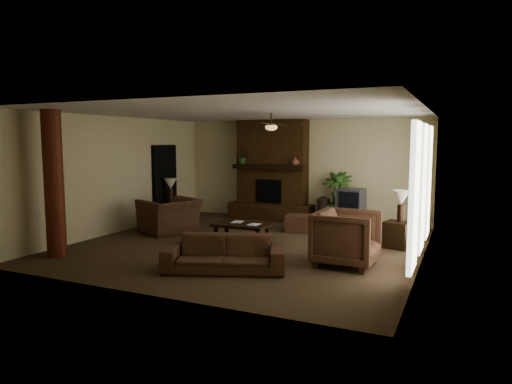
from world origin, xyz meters
The scene contains 23 objects.
room_shell centered at (0.00, 0.00, 1.40)m, with size 7.00×7.00×7.00m.
fireplace centered at (-0.80, 3.22, 1.16)m, with size 2.40×0.70×2.80m.
windows centered at (3.45, 0.20, 1.35)m, with size 0.08×3.65×2.35m.
log_column centered at (-2.95, -2.40, 1.40)m, with size 0.36×0.36×2.80m, color maroon.
doorway centered at (-3.44, 1.80, 1.05)m, with size 0.10×1.00×2.10m, color black.
ceiling_fan centered at (0.40, 0.30, 2.53)m, with size 1.35×1.35×0.37m.
sofa centered at (0.47, -1.94, 0.40)m, with size 2.06×0.60×0.81m, color #4F3322.
armchair_left centered at (-2.31, 0.40, 0.55)m, with size 1.25×0.81×1.10m, color #4F3322.
armchair_right centered at (2.29, -0.72, 0.54)m, with size 1.06×0.99×1.09m, color #4F3322.
coffee_table centered at (-0.21, 0.11, 0.37)m, with size 1.20×0.70×0.43m.
ottoman centered at (0.48, 1.86, 0.20)m, with size 0.60×0.60×0.40m, color #4F3322.
tv_stand centered at (1.54, 2.79, 0.25)m, with size 0.85×0.50×0.50m, color silver.
tv centered at (1.56, 2.77, 0.76)m, with size 0.71×0.61×0.52m.
floor_vase centered at (0.80, 2.93, 0.43)m, with size 0.34×0.34×0.77m.
floor_plant centered at (1.10, 3.12, 0.39)m, with size 0.79×1.40×0.79m, color #355D25.
side_table_left centered at (-3.15, 1.64, 0.28)m, with size 0.50×0.50×0.55m, color black.
lamp_left centered at (-3.15, 1.66, 1.00)m, with size 0.45×0.45×0.65m.
side_table_right centered at (2.94, 1.07, 0.28)m, with size 0.50×0.50×0.55m, color black.
lamp_right centered at (2.98, 1.11, 1.00)m, with size 0.40×0.40×0.65m.
mantel_plant centered at (-1.61, 3.02, 1.72)m, with size 0.38×0.42×0.33m, color #355D25.
mantel_vase centered at (-0.01, 2.95, 1.67)m, with size 0.22×0.23×0.22m, color brown.
book_a centered at (-0.44, 0.13, 0.57)m, with size 0.22×0.03×0.29m, color #999999.
book_b centered at (0.02, 0.05, 0.58)m, with size 0.21×0.02×0.29m, color #999999.
Camera 1 is at (4.15, -8.66, 2.22)m, focal length 32.09 mm.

